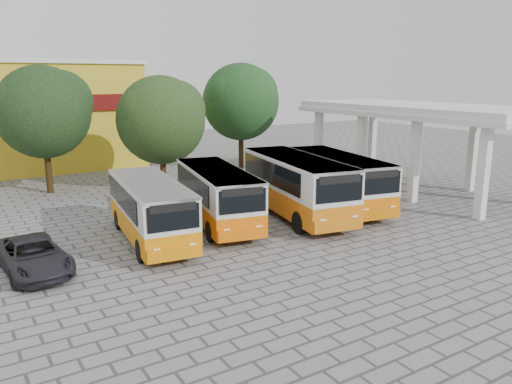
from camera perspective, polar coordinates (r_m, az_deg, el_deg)
ground at (r=23.71m, az=8.19°, el=-4.45°), size 90.00×90.00×0.00m
terminal_shelter at (r=33.01m, az=18.12°, el=8.66°), size 6.80×15.80×5.40m
bus_far_left at (r=22.19m, az=-11.99°, el=-1.67°), size 3.12×7.64×2.67m
bus_centre_left at (r=24.20m, az=-4.45°, el=-0.10°), size 3.78×7.98×2.75m
bus_centre_right at (r=25.62m, az=4.61°, el=1.08°), size 4.10×8.92×3.08m
bus_far_right at (r=27.63m, az=9.27°, el=1.63°), size 3.98×8.45×2.91m
tree_left at (r=33.09m, az=-23.08°, el=8.73°), size 5.88×5.60×7.79m
tree_middle at (r=32.73m, az=-10.71°, el=8.42°), size 5.92×5.64×7.19m
tree_right at (r=39.08m, az=-1.68°, el=10.55°), size 6.20×5.90×8.13m
parked_car at (r=20.30m, az=-24.14°, el=-6.66°), size 2.50×4.71×1.26m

